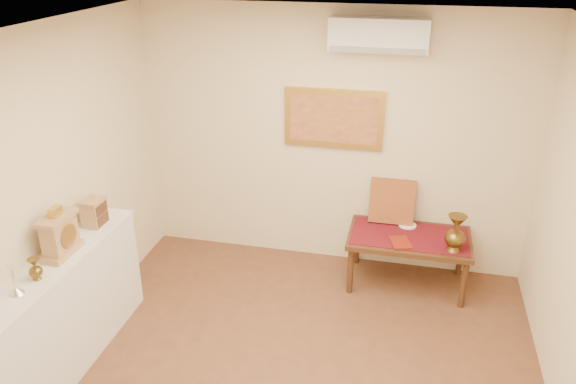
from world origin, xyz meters
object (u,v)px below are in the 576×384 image
(display_ledge, at_px, (60,318))
(wooden_chest, at_px, (94,212))
(brass_urn_tall, at_px, (456,230))
(low_table, at_px, (409,242))
(mantel_clock, at_px, (60,235))

(display_ledge, relative_size, wooden_chest, 8.28)
(wooden_chest, bearing_deg, brass_urn_tall, 17.94)
(display_ledge, xyz_separation_m, low_table, (2.67, 1.88, -0.01))
(mantel_clock, bearing_deg, low_table, 32.63)
(wooden_chest, relative_size, low_table, 0.20)
(brass_urn_tall, bearing_deg, low_table, 154.28)
(display_ledge, height_order, wooden_chest, wooden_chest)
(display_ledge, distance_m, low_table, 3.27)
(low_table, bearing_deg, mantel_clock, -147.37)
(brass_urn_tall, bearing_deg, mantel_clock, -153.90)
(mantel_clock, distance_m, low_table, 3.23)
(brass_urn_tall, distance_m, low_table, 0.54)
(brass_urn_tall, relative_size, low_table, 0.37)
(brass_urn_tall, xyz_separation_m, wooden_chest, (-3.09, -1.00, 0.32))
(display_ledge, relative_size, low_table, 1.68)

